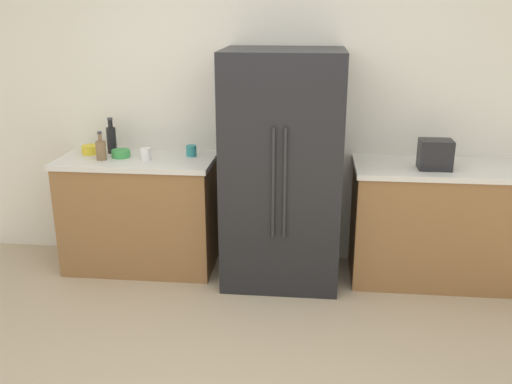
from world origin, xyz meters
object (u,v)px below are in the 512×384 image
object	(u,v)px
refrigerator	(282,169)
bowl_b	(91,150)
cup_b	(145,154)
cup_a	(191,151)
bowl_a	(121,154)
toaster	(435,154)
bottle_a	(111,139)
bottle_b	(101,150)

from	to	relation	value
refrigerator	bowl_b	bearing A→B (deg)	173.86
cup_b	refrigerator	bearing A→B (deg)	-1.13
cup_a	bowl_a	distance (m)	0.55
cup_a	bowl_a	world-z (taller)	cup_a
cup_b	toaster	bearing A→B (deg)	-0.72
refrigerator	bowl_b	world-z (taller)	refrigerator
bottle_a	toaster	bearing A→B (deg)	-5.04
cup_a	bowl_b	bearing A→B (deg)	-179.04
bottle_b	cup_a	size ratio (longest dim) A/B	2.58
toaster	bowl_a	size ratio (longest dim) A/B	1.60
bottle_a	cup_a	world-z (taller)	bottle_a
toaster	bowl_a	xyz separation A→B (m)	(-2.38, 0.09, -0.08)
cup_a	bowl_b	size ratio (longest dim) A/B	0.60
toaster	refrigerator	bearing A→B (deg)	179.68
bottle_b	cup_b	size ratio (longest dim) A/B	2.34
bottle_b	cup_b	xyz separation A→B (m)	(0.34, 0.03, -0.03)
toaster	bottle_b	xyz separation A→B (m)	(-2.50, -0.00, -0.03)
toaster	bottle_b	distance (m)	2.50
refrigerator	bowl_b	distance (m)	1.56
cup_a	cup_b	size ratio (longest dim) A/B	0.90
bowl_a	cup_a	bearing A→B (deg)	9.87
bowl_b	toaster	bearing A→B (deg)	-3.72
bowl_a	bowl_b	distance (m)	0.29
cup_b	bottle_b	bearing A→B (deg)	-175.17
cup_a	cup_b	xyz separation A→B (m)	(-0.32, -0.16, 0.00)
refrigerator	toaster	bearing A→B (deg)	-0.32
cup_a	bowl_a	size ratio (longest dim) A/B	0.59
bowl_b	bowl_a	bearing A→B (deg)	-16.28
toaster	cup_b	xyz separation A→B (m)	(-2.16, 0.03, -0.06)
cup_a	bottle_a	bearing A→B (deg)	177.09
refrigerator	cup_a	xyz separation A→B (m)	(-0.73, 0.18, 0.08)
bottle_a	bowl_a	world-z (taller)	bottle_a
bowl_a	refrigerator	bearing A→B (deg)	-3.86
toaster	bowl_a	distance (m)	2.39
bottle_a	bowl_b	world-z (taller)	bottle_a
refrigerator	bottle_a	size ratio (longest dim) A/B	6.17
bottle_a	bowl_a	size ratio (longest dim) A/B	1.97
toaster	bowl_b	bearing A→B (deg)	176.28
bottle_a	bottle_b	size ratio (longest dim) A/B	1.29
bottle_a	cup_b	bearing A→B (deg)	-30.09
refrigerator	toaster	distance (m)	1.12
bottle_a	cup_a	size ratio (longest dim) A/B	3.33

